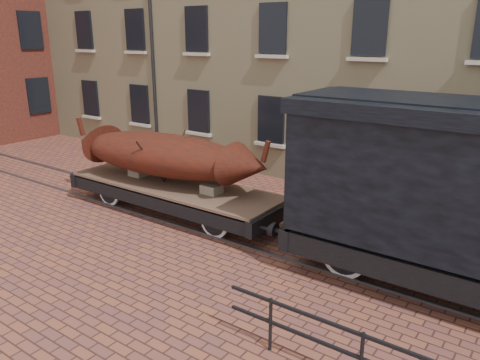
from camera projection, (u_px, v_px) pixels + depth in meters
The scene contains 5 objects.
ground at pixel (251, 235), 12.66m from camera, with size 90.00×90.00×0.00m, color brown.
rail_track at pixel (251, 234), 12.65m from camera, with size 30.00×1.52×0.06m.
flatcar_wagon at pixel (173, 190), 14.01m from camera, with size 7.84×2.13×1.18m.
iron_boat at pixel (163, 154), 13.90m from camera, with size 7.07×2.51×1.67m.
goods_van at pixel (467, 179), 9.09m from camera, with size 7.71×2.81×3.99m.
Camera 1 is at (6.55, -9.64, 5.18)m, focal length 35.00 mm.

